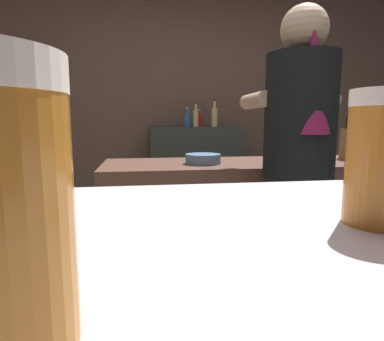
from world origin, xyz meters
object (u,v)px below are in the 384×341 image
bartender (299,157)px  chefs_knife (310,161)px  bottle_hot_sauce (187,119)px  pint_glass_near (382,158)px  bottle_soy (199,120)px  bottle_olive_oil (196,117)px  knife_block (350,143)px  mixing_bowl (203,159)px  bottle_vinegar (215,116)px

bartender → chefs_knife: bartender is taller
bartender → bottle_hot_sauce: 1.77m
pint_glass_near → bottle_soy: 2.98m
chefs_knife → bottle_hot_sauce: (-0.60, 1.33, 0.26)m
bartender → chefs_knife: 0.50m
pint_glass_near → bottle_olive_oil: 2.91m
knife_block → bottle_hot_sauce: (-0.93, 1.22, 0.16)m
bartender → bottle_hot_sauce: (-0.32, 1.73, 0.19)m
mixing_bowl → knife_block: bearing=6.3°
pint_glass_near → bottle_hot_sauce: bottle_hot_sauce is taller
mixing_bowl → pint_glass_near: size_ratio=1.46×
bottle_olive_oil → bottle_hot_sauce: bearing=155.2°
pint_glass_near → bartender: bearing=67.3°
chefs_knife → pint_glass_near: size_ratio=1.67×
bottle_vinegar → bottle_olive_oil: size_ratio=1.12×
pint_glass_near → bottle_olive_oil: bearing=84.9°
mixing_bowl → chefs_knife: (0.68, 0.00, -0.02)m
bartender → pint_glass_near: bearing=157.5°
chefs_knife → bottle_vinegar: (-0.34, 1.28, 0.29)m
knife_block → mixing_bowl: 1.02m
bartender → mixing_bowl: 0.57m
knife_block → pint_glass_near: bearing=-123.0°
knife_block → chefs_knife: 0.36m
bottle_olive_oil → bottle_vinegar: bearing=-4.2°
bartender → chefs_knife: bearing=-34.4°
mixing_bowl → bottle_soy: (0.21, 1.37, 0.23)m
knife_block → bartender: bearing=-140.0°
mixing_bowl → bottle_vinegar: bottle_vinegar is taller
bartender → bottle_olive_oil: (-0.24, 1.70, 0.21)m
bottle_olive_oil → mixing_bowl: bearing=-97.1°
bottle_vinegar → bottle_soy: 0.17m
chefs_knife → pint_glass_near: pint_glass_near is taller
chefs_knife → bottle_vinegar: 1.35m
bottle_hot_sauce → bottle_olive_oil: size_ratio=0.80×
bottle_hot_sauce → bottle_vinegar: (0.26, -0.05, 0.03)m
bartender → bottle_soy: bartender is taller
knife_block → pint_glass_near: knife_block is taller
mixing_bowl → bottle_soy: size_ratio=1.22×
mixing_bowl → bottle_olive_oil: 1.33m
bottle_hot_sauce → bottle_soy: (0.13, 0.04, -0.00)m
bottle_soy → bottle_hot_sauce: bearing=-163.2°
knife_block → bottle_hot_sauce: bottle_hot_sauce is taller
mixing_bowl → bottle_hot_sauce: bottle_hot_sauce is taller
bottle_hot_sauce → bottle_olive_oil: bearing=-24.8°
mixing_bowl → chefs_knife: 0.68m
pint_glass_near → bottle_hot_sauce: bearing=86.5°
chefs_knife → bottle_olive_oil: (-0.52, 1.29, 0.28)m
pint_glass_near → bottle_vinegar: (0.44, 2.88, 0.09)m
mixing_bowl → bottle_olive_oil: bearing=82.9°
bottle_vinegar → bottle_soy: size_ratio=1.51×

